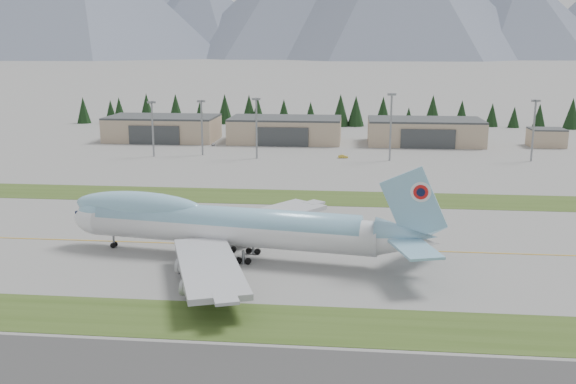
# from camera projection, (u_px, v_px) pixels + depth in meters

# --- Properties ---
(ground) EXTENTS (7000.00, 7000.00, 0.00)m
(ground) POSITION_uv_depth(u_px,v_px,m) (281.00, 247.00, 134.53)
(ground) COLOR slate
(ground) RESTS_ON ground
(grass_strip_near) EXTENTS (400.00, 14.00, 0.08)m
(grass_strip_near) POSITION_uv_depth(u_px,v_px,m) (253.00, 322.00, 97.68)
(grass_strip_near) COLOR #354C1B
(grass_strip_near) RESTS_ON ground
(grass_strip_far) EXTENTS (400.00, 18.00, 0.08)m
(grass_strip_far) POSITION_uv_depth(u_px,v_px,m) (299.00, 197.00, 178.18)
(grass_strip_far) COLOR #354C1B
(grass_strip_far) RESTS_ON ground
(taxiway_line_main) EXTENTS (400.00, 0.40, 0.02)m
(taxiway_line_main) POSITION_uv_depth(u_px,v_px,m) (281.00, 247.00, 134.53)
(taxiway_line_main) COLOR gold
(taxiway_line_main) RESTS_ON ground
(boeing_747_freighter) EXTENTS (77.04, 65.49, 20.20)m
(boeing_747_freighter) POSITION_uv_depth(u_px,v_px,m) (227.00, 225.00, 126.42)
(boeing_747_freighter) COLOR silver
(boeing_747_freighter) RESTS_ON ground
(hangar_left) EXTENTS (48.00, 26.60, 10.80)m
(hangar_left) POSITION_uv_depth(u_px,v_px,m) (163.00, 128.00, 285.65)
(hangar_left) COLOR tan
(hangar_left) RESTS_ON ground
(hangar_center) EXTENTS (48.00, 26.60, 10.80)m
(hangar_center) POSITION_uv_depth(u_px,v_px,m) (285.00, 130.00, 280.20)
(hangar_center) COLOR tan
(hangar_center) RESTS_ON ground
(hangar_right) EXTENTS (48.00, 26.60, 10.80)m
(hangar_right) POSITION_uv_depth(u_px,v_px,m) (425.00, 131.00, 274.25)
(hangar_right) COLOR tan
(hangar_right) RESTS_ON ground
(control_shed) EXTENTS (14.00, 12.00, 7.60)m
(control_shed) POSITION_uv_depth(u_px,v_px,m) (546.00, 137.00, 267.81)
(control_shed) COLOR tan
(control_shed) RESTS_ON ground
(floodlight_masts) EXTENTS (143.48, 8.88, 24.55)m
(floodlight_masts) POSITION_uv_depth(u_px,v_px,m) (307.00, 117.00, 236.68)
(floodlight_masts) COLOR gray
(floodlight_masts) RESTS_ON ground
(service_vehicle_a) EXTENTS (2.11, 3.65, 1.17)m
(service_vehicle_a) POSITION_uv_depth(u_px,v_px,m) (213.00, 145.00, 271.23)
(service_vehicle_a) COLOR silver
(service_vehicle_a) RESTS_ON ground
(service_vehicle_b) EXTENTS (3.84, 1.59, 1.24)m
(service_vehicle_b) POSITION_uv_depth(u_px,v_px,m) (343.00, 158.00, 240.80)
(service_vehicle_b) COLOR gold
(service_vehicle_b) RESTS_ON ground
(service_vehicle_c) EXTENTS (2.77, 4.73, 1.29)m
(service_vehicle_c) POSITION_uv_depth(u_px,v_px,m) (430.00, 148.00, 264.93)
(service_vehicle_c) COLOR #A9A8AD
(service_vehicle_c) RESTS_ON ground
(conifer_belt) EXTENTS (271.87, 16.27, 16.83)m
(conifer_belt) POSITION_uv_depth(u_px,v_px,m) (314.00, 111.00, 338.58)
(conifer_belt) COLOR black
(conifer_belt) RESTS_ON ground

